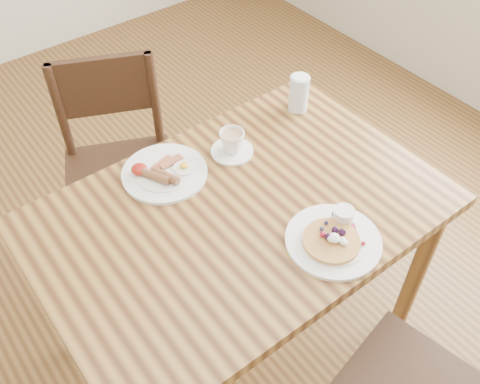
% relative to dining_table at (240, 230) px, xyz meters
% --- Properties ---
extents(ground, '(5.00, 5.00, 0.00)m').
position_rel_dining_table_xyz_m(ground, '(0.00, 0.00, -0.65)').
color(ground, '#4F3116').
rests_on(ground, ground).
extents(dining_table, '(1.20, 0.80, 0.75)m').
position_rel_dining_table_xyz_m(dining_table, '(0.00, 0.00, 0.00)').
color(dining_table, olive).
rests_on(dining_table, ground).
extents(chair_far, '(0.56, 0.56, 0.88)m').
position_rel_dining_table_xyz_m(chair_far, '(-0.09, 0.67, -0.16)').
color(chair_far, '#351F13').
rests_on(chair_far, ground).
extents(pancake_plate, '(0.27, 0.27, 0.06)m').
position_rel_dining_table_xyz_m(pancake_plate, '(0.13, -0.26, 0.11)').
color(pancake_plate, white).
rests_on(pancake_plate, dining_table).
extents(breakfast_plate, '(0.27, 0.27, 0.04)m').
position_rel_dining_table_xyz_m(breakfast_plate, '(-0.10, 0.26, 0.11)').
color(breakfast_plate, white).
rests_on(breakfast_plate, dining_table).
extents(teacup_saucer, '(0.14, 0.14, 0.08)m').
position_rel_dining_table_xyz_m(teacup_saucer, '(0.13, 0.21, 0.14)').
color(teacup_saucer, white).
rests_on(teacup_saucer, dining_table).
extents(water_glass, '(0.07, 0.07, 0.13)m').
position_rel_dining_table_xyz_m(water_glass, '(0.46, 0.26, 0.16)').
color(water_glass, silver).
rests_on(water_glass, dining_table).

